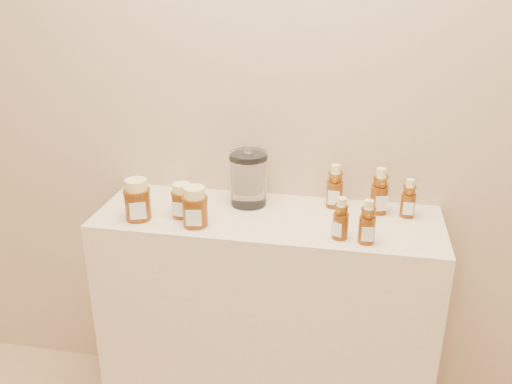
% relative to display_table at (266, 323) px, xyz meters
% --- Properties ---
extents(wall_back, '(3.50, 0.02, 2.70)m').
position_rel_display_table_xyz_m(wall_back, '(0.00, 0.20, 0.90)').
color(wall_back, '#CAAF89').
rests_on(wall_back, ground).
extents(display_table, '(1.20, 0.40, 0.90)m').
position_rel_display_table_xyz_m(display_table, '(0.00, 0.00, 0.00)').
color(display_table, beige).
rests_on(display_table, ground).
extents(bear_bottle_back_left, '(0.06, 0.06, 0.18)m').
position_rel_display_table_xyz_m(bear_bottle_back_left, '(0.22, 0.13, 0.54)').
color(bear_bottle_back_left, '#5A2807').
rests_on(bear_bottle_back_left, display_table).
extents(bear_bottle_back_mid, '(0.08, 0.08, 0.19)m').
position_rel_display_table_xyz_m(bear_bottle_back_mid, '(0.38, 0.10, 0.54)').
color(bear_bottle_back_mid, '#5A2807').
rests_on(bear_bottle_back_mid, display_table).
extents(bear_bottle_back_right, '(0.05, 0.05, 0.15)m').
position_rel_display_table_xyz_m(bear_bottle_back_right, '(0.48, 0.09, 0.53)').
color(bear_bottle_back_right, '#5A2807').
rests_on(bear_bottle_back_right, display_table).
extents(bear_bottle_front_left, '(0.07, 0.07, 0.16)m').
position_rel_display_table_xyz_m(bear_bottle_front_left, '(0.25, -0.12, 0.53)').
color(bear_bottle_front_left, '#5A2807').
rests_on(bear_bottle_front_left, display_table).
extents(bear_bottle_front_right, '(0.06, 0.06, 0.16)m').
position_rel_display_table_xyz_m(bear_bottle_front_right, '(0.34, -0.13, 0.53)').
color(bear_bottle_front_right, '#5A2807').
rests_on(bear_bottle_front_right, display_table).
extents(honey_jar_left, '(0.12, 0.12, 0.14)m').
position_rel_display_table_xyz_m(honey_jar_left, '(-0.43, -0.10, 0.52)').
color(honey_jar_left, '#5A2807').
rests_on(honey_jar_left, display_table).
extents(honey_jar_back, '(0.09, 0.09, 0.12)m').
position_rel_display_table_xyz_m(honey_jar_back, '(-0.29, -0.05, 0.51)').
color(honey_jar_back, '#5A2807').
rests_on(honey_jar_back, display_table).
extents(honey_jar_front, '(0.10, 0.10, 0.14)m').
position_rel_display_table_xyz_m(honey_jar_front, '(-0.22, -0.12, 0.52)').
color(honey_jar_front, '#5A2807').
rests_on(honey_jar_front, display_table).
extents(glass_canister, '(0.14, 0.14, 0.21)m').
position_rel_display_table_xyz_m(glass_canister, '(-0.09, 0.09, 0.56)').
color(glass_canister, white).
rests_on(glass_canister, display_table).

